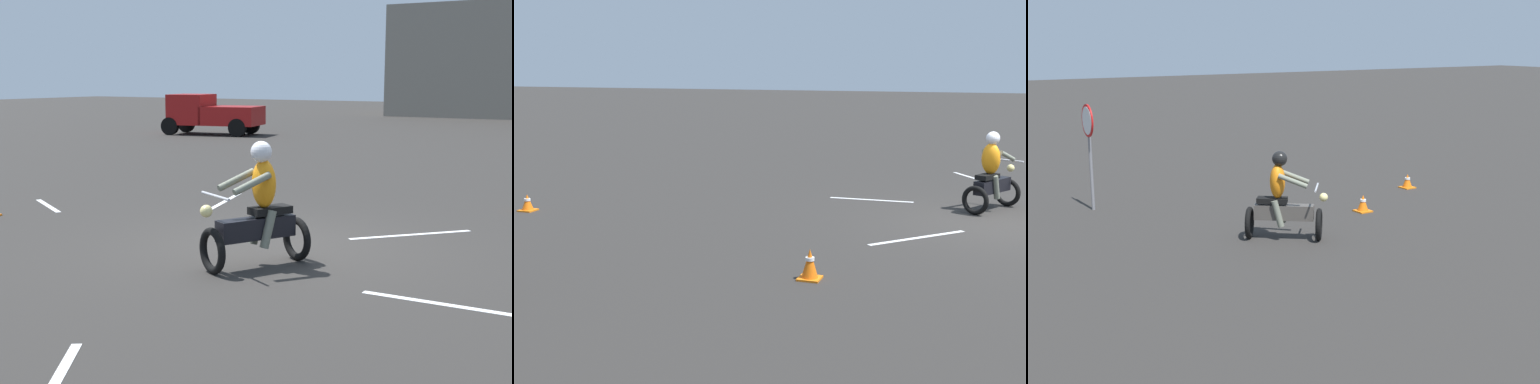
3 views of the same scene
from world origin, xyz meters
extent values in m
plane|color=#2D2B28|center=(0.00, 0.00, 0.00)|extent=(120.00, 120.00, 0.00)
torus|color=black|center=(0.09, -1.72, 0.30)|extent=(0.58, 0.37, 0.60)
torus|color=black|center=(0.70, -0.56, 0.30)|extent=(0.58, 0.37, 0.60)
cube|color=black|center=(0.39, -1.14, 0.52)|extent=(0.72, 1.09, 0.28)
cube|color=black|center=(0.50, -0.94, 0.74)|extent=(0.49, 0.62, 0.10)
cylinder|color=silver|center=(0.12, -1.67, 1.00)|extent=(0.64, 0.36, 0.04)
sphere|color=#F2E08C|center=(0.06, -1.79, 0.82)|extent=(0.22, 0.22, 0.16)
ellipsoid|color=orange|center=(0.45, -1.03, 1.10)|extent=(0.48, 0.43, 0.64)
cylinder|color=slate|center=(0.13, -1.21, 1.15)|extent=(0.33, 0.53, 0.27)
cylinder|color=slate|center=(0.49, -1.39, 1.15)|extent=(0.33, 0.53, 0.27)
cylinder|color=slate|center=(0.32, -0.99, 0.52)|extent=(0.22, 0.27, 0.51)
cylinder|color=slate|center=(0.57, -1.12, 0.52)|extent=(0.22, 0.27, 0.51)
sphere|color=silver|center=(0.43, -1.07, 1.52)|extent=(0.38, 0.38, 0.28)
cube|color=orange|center=(2.67, 4.73, 0.01)|extent=(0.32, 0.32, 0.03)
cone|color=orange|center=(2.67, 4.73, 0.24)|extent=(0.24, 0.24, 0.42)
cylinder|color=white|center=(2.67, 4.73, 0.30)|extent=(0.13, 0.13, 0.05)
cube|color=orange|center=(9.53, 2.08, 0.01)|extent=(0.32, 0.32, 0.03)
cone|color=orange|center=(9.53, 2.08, 0.19)|extent=(0.24, 0.24, 0.32)
cylinder|color=white|center=(9.53, 2.08, 0.24)|extent=(0.13, 0.13, 0.05)
cube|color=silver|center=(2.99, -1.44, 0.00)|extent=(1.89, 0.14, 0.01)
cube|color=silver|center=(1.53, 1.77, 0.00)|extent=(1.51, 1.64, 0.01)
cube|color=silver|center=(0.96, -5.28, 0.00)|extent=(1.27, 1.87, 0.01)
camera|label=1|loc=(5.07, -8.97, 2.48)|focal=50.00mm
camera|label=2|loc=(0.01, 14.17, 3.07)|focal=50.00mm
camera|label=3|loc=(-3.43, 14.04, 3.71)|focal=50.00mm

